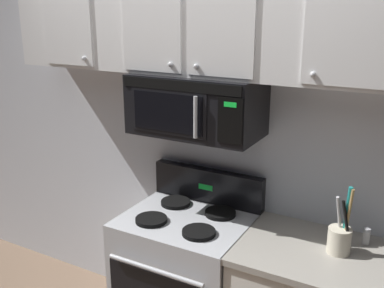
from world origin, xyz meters
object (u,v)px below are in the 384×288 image
over_range_microwave (196,105)px  stove_range (187,280)px  utensil_crock_cream (340,237)px  salt_shaker (366,236)px

over_range_microwave → stove_range: bearing=-89.9°
over_range_microwave → utensil_crock_cream: bearing=-5.1°
utensil_crock_cream → salt_shaker: 0.20m
over_range_microwave → salt_shaker: 1.18m
stove_range → over_range_microwave: size_ratio=1.47×
stove_range → over_range_microwave: (-0.00, 0.12, 1.11)m
salt_shaker → stove_range: bearing=-168.8°
utensil_crock_cream → salt_shaker: (0.11, 0.16, -0.04)m
stove_range → over_range_microwave: bearing=90.1°
utensil_crock_cream → salt_shaker: bearing=55.6°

